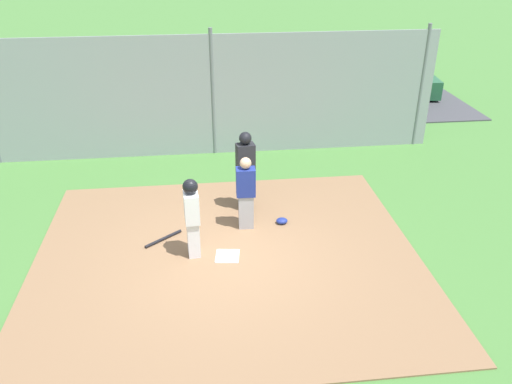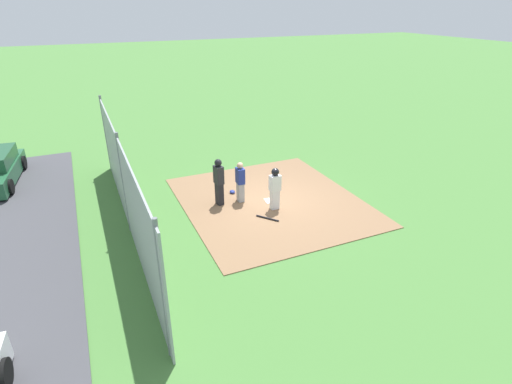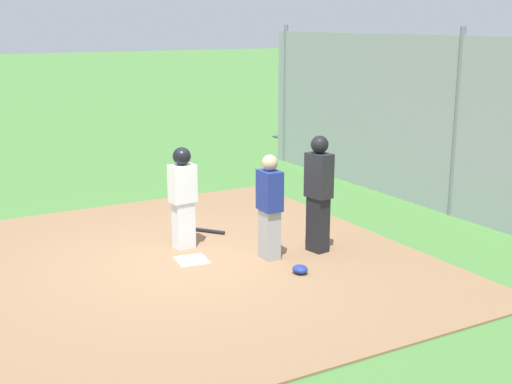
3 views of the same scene
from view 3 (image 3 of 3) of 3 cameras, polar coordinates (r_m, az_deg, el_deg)
ground_plane at (r=10.08m, az=-5.39°, el=-5.90°), size 140.00×140.00×0.00m
dirt_infield at (r=10.07m, az=-5.39°, el=-5.82°), size 7.20×6.40×0.03m
home_plate at (r=10.07m, az=-5.39°, el=-5.68°), size 0.50×0.50×0.02m
catcher at (r=9.90m, az=1.15°, el=-1.16°), size 0.39×0.27×1.55m
umpire at (r=10.23m, az=5.25°, el=0.07°), size 0.42×0.32×1.78m
runner at (r=10.41m, az=-6.14°, el=0.02°), size 0.29×0.40×1.58m
baseball_bat at (r=11.40m, az=-4.61°, el=-3.18°), size 0.71×0.58×0.06m
catcher_mask at (r=9.54m, az=3.70°, el=-6.47°), size 0.24×0.20×0.12m
backstop_fence at (r=12.62m, az=16.38°, el=5.17°), size 12.00×0.10×3.35m
parked_car_white at (r=20.16m, az=11.37°, el=5.76°), size 4.35×2.21×1.28m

